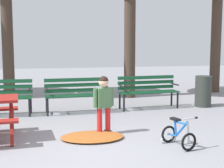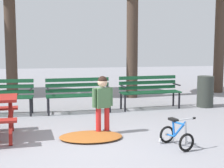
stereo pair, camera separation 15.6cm
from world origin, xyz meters
name	(u,v)px [view 1 (the left image)]	position (x,y,z in m)	size (l,w,h in m)	color
ground	(91,153)	(0.00, 0.00, 0.00)	(36.00, 36.00, 0.00)	gray
park_bench_left	(77,92)	(0.15, 3.12, 0.51)	(1.62, 0.52, 0.85)	#144728
park_bench_right	(148,89)	(2.05, 3.28, 0.51)	(1.63, 0.55, 0.85)	#144728
child_standing	(104,100)	(0.41, 1.04, 0.66)	(0.41, 0.23, 1.11)	red
kids_bicycle	(178,135)	(1.48, 0.01, 0.20)	(0.48, 0.62, 0.54)	black
leaf_pile	(92,137)	(0.15, 0.78, 0.04)	(1.15, 0.80, 0.07)	#9E5623
trash_bin	(203,91)	(3.59, 3.16, 0.42)	(0.44, 0.44, 0.84)	#2D332D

